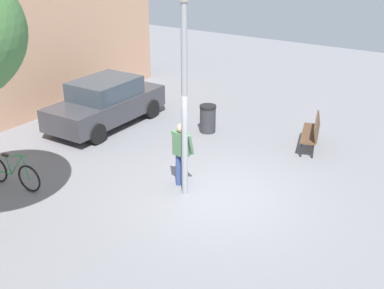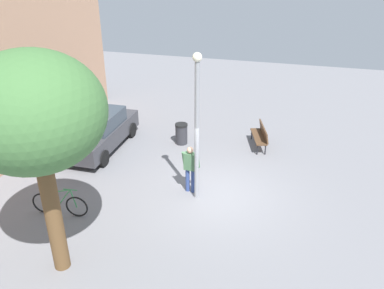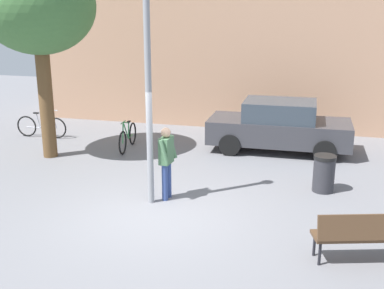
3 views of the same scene
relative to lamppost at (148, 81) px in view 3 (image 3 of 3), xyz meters
The scene contains 10 objects.
ground_plane 2.83m from the lamppost, 62.20° to the right, with size 36.00×36.00×0.00m, color slate.
building_facade 8.20m from the lamppost, 87.66° to the left, with size 14.94×2.00×7.46m, color tan.
lamppost is the anchor object (origin of this frame).
person_by_lamppost 1.82m from the lamppost, 45.66° to the left, with size 0.32×0.61×1.67m.
park_bench 5.10m from the lamppost, 19.93° to the right, with size 1.67×0.92×0.92m.
plaza_tree 4.95m from the lamppost, 148.06° to the left, with size 3.11×3.11×5.59m.
bicycle_green 4.89m from the lamppost, 118.95° to the left, with size 0.24×1.81×0.97m.
bicycle_silver 7.31m from the lamppost, 141.28° to the left, with size 1.81×0.11×0.97m.
parked_car_charcoal 5.68m from the lamppost, 63.08° to the left, with size 4.22×1.86×1.55m.
trash_bin 4.69m from the lamppost, 24.08° to the left, with size 0.53×0.53×0.88m.
Camera 3 is at (3.06, -8.71, 4.20)m, focal length 44.43 mm.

